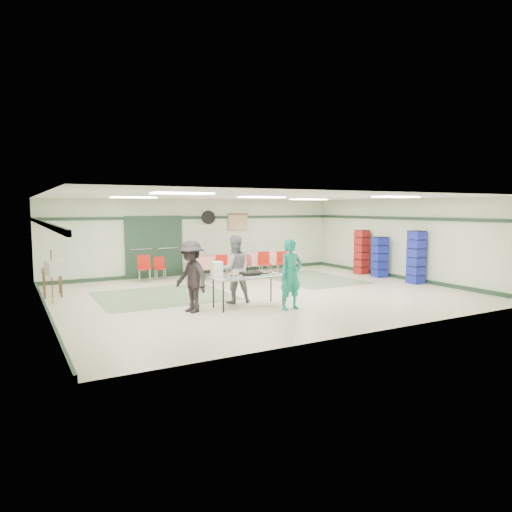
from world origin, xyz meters
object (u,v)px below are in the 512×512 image
chair_a (282,261)px  broom (52,275)px  chair_b (264,261)px  chair_loose_a (159,266)px  volunteer_teal (291,275)px  crate_stack_red (362,252)px  office_printer (56,268)px  serving_table (248,278)px  volunteer_grey (234,269)px  chair_c (291,261)px  chair_loose_b (144,266)px  volunteer_dark (191,277)px  dining_table_a (271,258)px  crate_stack_blue_b (416,257)px  chair_d (222,265)px  dining_table_b (216,261)px  crate_stack_blue_a (380,257)px  printer_table (52,273)px

chair_a → broom: broom is taller
chair_b → chair_loose_a: size_ratio=1.12×
volunteer_teal → crate_stack_red: size_ratio=1.04×
chair_b → office_printer: office_printer is taller
serving_table → volunteer_grey: volunteer_grey is taller
chair_c → chair_loose_b: chair_loose_b is taller
volunteer_dark → chair_loose_b: 4.79m
chair_loose_b → crate_stack_red: crate_stack_red is taller
dining_table_a → office_printer: (-7.44, -2.15, 0.35)m
crate_stack_blue_b → office_printer: bearing=169.0°
chair_c → crate_stack_blue_b: size_ratio=0.46×
chair_d → crate_stack_red: (5.10, -1.07, 0.28)m
serving_table → chair_loose_a: size_ratio=2.39×
chair_b → crate_stack_red: 3.65m
volunteer_grey → chair_loose_a: (-0.57, 4.49, -0.38)m
volunteer_teal → chair_d: bearing=80.5°
dining_table_b → crate_stack_blue_b: 6.55m
volunteer_teal → chair_loose_b: bearing=104.5°
broom → dining_table_a: bearing=8.9°
dining_table_a → dining_table_b: (-2.20, 0.00, -0.00)m
crate_stack_blue_b → chair_loose_b: bearing=149.3°
crate_stack_blue_a → office_printer: (-10.30, 0.41, 0.22)m
chair_loose_b → broom: (-2.90, -2.08, 0.16)m
chair_c → crate_stack_blue_a: crate_stack_blue_a is taller
serving_table → broom: 4.99m
dining_table_b → crate_stack_blue_a: bearing=-18.5°
chair_c → crate_stack_blue_a: (2.36, -1.98, 0.22)m
volunteer_teal → dining_table_a: 5.99m
serving_table → dining_table_b: bearing=76.7°
chair_d → crate_stack_blue_a: bearing=-7.6°
crate_stack_blue_b → office_printer: crate_stack_blue_b is taller
chair_a → broom: 7.72m
chair_loose_a → office_printer: office_printer is taller
volunteer_grey → broom: 4.61m
chair_b → chair_d: chair_b is taller
crate_stack_blue_b → crate_stack_blue_a: bearing=90.0°
dining_table_a → office_printer: size_ratio=4.49×
volunteer_grey → chair_d: (1.24, 3.44, -0.34)m
chair_c → chair_loose_b: (-5.11, 0.86, 0.06)m
serving_table → chair_loose_a: (-0.65, 5.10, -0.24)m
chair_b → chair_c: bearing=14.0°
chair_d → chair_loose_a: size_ratio=1.09×
chair_a → chair_loose_a: size_ratio=1.09×
chair_loose_a → printer_table: bearing=-154.3°
volunteer_teal → dining_table_b: size_ratio=0.84×
dining_table_b → chair_loose_a: chair_loose_a is taller
broom → chair_c: bearing=4.1°
serving_table → chair_c: size_ratio=2.37×
volunteer_dark → crate_stack_blue_a: (7.68, 1.93, -0.13)m
serving_table → volunteer_teal: volunteer_teal is taller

